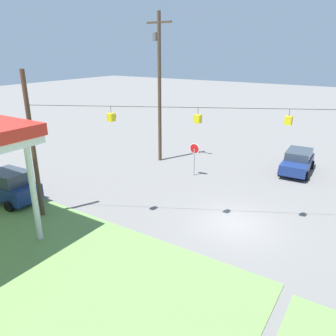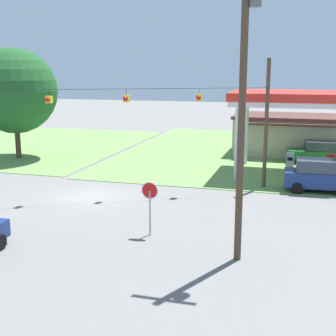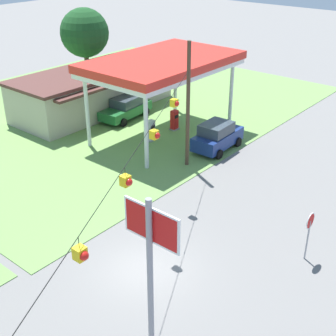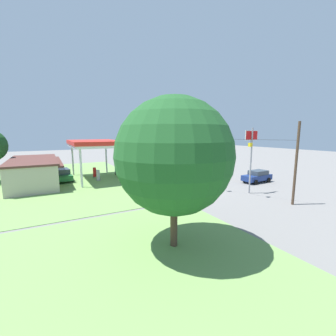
% 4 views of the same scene
% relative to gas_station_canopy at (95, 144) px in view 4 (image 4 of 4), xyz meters
% --- Properties ---
extents(ground_plane, '(160.00, 160.00, 0.00)m').
position_rel_gas_station_canopy_xyz_m(ground_plane, '(-12.44, -9.44, -5.35)').
color(ground_plane, slate).
extents(grass_verge_station_corner, '(36.00, 28.00, 0.04)m').
position_rel_gas_station_canopy_xyz_m(grass_verge_station_corner, '(2.00, 8.15, -5.33)').
color(grass_verge_station_corner, '#6B934C').
rests_on(grass_verge_station_corner, ground).
extents(gas_station_canopy, '(11.09, 6.89, 5.86)m').
position_rel_gas_station_canopy_xyz_m(gas_station_canopy, '(0.00, 0.00, 0.00)').
color(gas_station_canopy, silver).
rests_on(gas_station_canopy, ground).
extents(gas_station_store, '(14.15, 6.32, 3.46)m').
position_rel_gas_station_canopy_xyz_m(gas_station_store, '(0.61, 8.13, -3.60)').
color(gas_station_store, '#B2A893').
rests_on(gas_station_store, ground).
extents(fuel_pump_near, '(0.71, 0.56, 1.57)m').
position_rel_gas_station_canopy_xyz_m(fuel_pump_near, '(-1.36, -0.00, -4.60)').
color(fuel_pump_near, gray).
rests_on(fuel_pump_near, ground).
extents(fuel_pump_far, '(0.71, 0.56, 1.57)m').
position_rel_gas_station_canopy_xyz_m(fuel_pump_far, '(1.36, -0.00, -4.60)').
color(fuel_pump_far, gray).
rests_on(fuel_pump_far, ground).
extents(car_at_pumps_front, '(4.20, 2.25, 2.02)m').
position_rel_gas_station_canopy_xyz_m(car_at_pumps_front, '(0.43, -4.57, -4.33)').
color(car_at_pumps_front, navy).
rests_on(car_at_pumps_front, ground).
extents(car_at_pumps_rear, '(4.95, 2.46, 1.79)m').
position_rel_gas_station_canopy_xyz_m(car_at_pumps_rear, '(0.79, 4.58, -4.43)').
color(car_at_pumps_rear, '#1E602D').
rests_on(car_at_pumps_rear, ground).
extents(car_on_crossroad, '(2.27, 4.62, 1.70)m').
position_rel_gas_station_canopy_xyz_m(car_on_crossroad, '(-13.41, -19.66, -4.46)').
color(car_on_crossroad, navy).
rests_on(car_on_crossroad, ground).
extents(stop_sign_roadside, '(0.80, 0.08, 2.50)m').
position_rel_gas_station_canopy_xyz_m(stop_sign_roadside, '(-7.07, -14.70, -3.53)').
color(stop_sign_roadside, '#99999E').
rests_on(stop_sign_roadside, ground).
extents(stop_sign_overhead, '(0.22, 1.93, 7.55)m').
position_rel_gas_station_canopy_xyz_m(stop_sign_overhead, '(-17.00, -14.00, -0.08)').
color(stop_sign_overhead, gray).
rests_on(stop_sign_overhead, ground).
extents(utility_pole_main, '(2.20, 0.44, 11.67)m').
position_rel_gas_station_canopy_xyz_m(utility_pole_main, '(-2.84, -16.37, 1.13)').
color(utility_pole_main, '#4C3828').
rests_on(utility_pole_main, ground).
extents(signal_span_gantry, '(19.49, 10.24, 8.06)m').
position_rel_gas_station_canopy_xyz_m(signal_span_gantry, '(-12.44, -9.45, -0.93)').
color(signal_span_gantry, '#4C3828').
rests_on(signal_span_gantry, ground).
extents(tree_west_verge, '(6.97, 6.97, 9.10)m').
position_rel_gas_station_canopy_xyz_m(tree_west_verge, '(-23.55, -0.07, 0.26)').
color(tree_west_verge, '#4C3828').
rests_on(tree_west_verge, ground).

